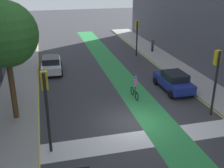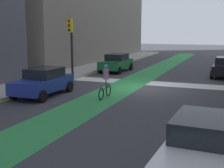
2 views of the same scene
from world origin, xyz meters
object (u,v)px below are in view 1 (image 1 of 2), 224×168
at_px(traffic_signal_near_right, 216,71).
at_px(cyclist_in_lane, 135,86).
at_px(traffic_signal_near_left, 46,97).
at_px(pedestrian_sidewalk_right_a, 153,45).
at_px(car_white_left_far, 51,64).
at_px(street_tree_near, 5,35).
at_px(traffic_signal_far_right, 137,32).
at_px(car_blue_right_far, 174,81).

height_order(traffic_signal_near_right, cyclist_in_lane, traffic_signal_near_right).
relative_size(traffic_signal_near_left, pedestrian_sidewalk_right_a, 2.85).
xyz_separation_m(car_white_left_far, cyclist_in_lane, (5.93, -7.68, 0.17)).
bearing_deg(traffic_signal_near_right, traffic_signal_near_left, -171.81).
height_order(cyclist_in_lane, street_tree_near, street_tree_near).
xyz_separation_m(pedestrian_sidewalk_right_a, street_tree_near, (-14.86, -13.12, 4.67)).
bearing_deg(traffic_signal_near_left, traffic_signal_near_right, 8.19).
distance_m(traffic_signal_near_right, traffic_signal_near_left, 10.88).
distance_m(traffic_signal_far_right, car_blue_right_far, 10.64).
xyz_separation_m(cyclist_in_lane, pedestrian_sidewalk_right_a, (6.23, 11.92, -0.02)).
bearing_deg(traffic_signal_far_right, street_tree_near, -135.44).
bearing_deg(traffic_signal_near_left, car_white_left_far, 87.08).
bearing_deg(street_tree_near, pedestrian_sidewalk_right_a, 41.43).
height_order(traffic_signal_near_left, street_tree_near, street_tree_near).
height_order(traffic_signal_near_right, car_white_left_far, traffic_signal_near_right).
distance_m(car_white_left_far, pedestrian_sidewalk_right_a, 12.88).
relative_size(car_white_left_far, pedestrian_sidewalk_right_a, 2.70).
bearing_deg(pedestrian_sidewalk_right_a, cyclist_in_lane, -117.58).
bearing_deg(cyclist_in_lane, car_blue_right_far, 11.09).
distance_m(traffic_signal_far_right, cyclist_in_lane, 11.95).
height_order(traffic_signal_far_right, pedestrian_sidewalk_right_a, traffic_signal_far_right).
height_order(cyclist_in_lane, pedestrian_sidewalk_right_a, cyclist_in_lane).
bearing_deg(traffic_signal_near_left, car_blue_right_far, 30.54).
bearing_deg(pedestrian_sidewalk_right_a, traffic_signal_near_right, -97.46).
xyz_separation_m(traffic_signal_near_right, pedestrian_sidewalk_right_a, (2.05, 15.66, -2.18)).
bearing_deg(street_tree_near, cyclist_in_lane, 7.90).
height_order(car_white_left_far, car_blue_right_far, same).
relative_size(traffic_signal_far_right, street_tree_near, 0.54).
distance_m(car_white_left_far, car_blue_right_far, 11.78).
relative_size(traffic_signal_far_right, car_blue_right_far, 0.95).
bearing_deg(car_white_left_far, traffic_signal_near_left, -92.92).
bearing_deg(car_white_left_far, pedestrian_sidewalk_right_a, 19.23).
height_order(traffic_signal_near_left, traffic_signal_far_right, traffic_signal_near_left).
relative_size(traffic_signal_near_right, traffic_signal_near_left, 0.99).
height_order(traffic_signal_near_right, street_tree_near, street_tree_near).
height_order(car_blue_right_far, street_tree_near, street_tree_near).
relative_size(traffic_signal_near_left, cyclist_in_lane, 2.44).
bearing_deg(car_blue_right_far, car_white_left_far, 143.66).
relative_size(traffic_signal_far_right, cyclist_in_lane, 2.16).
distance_m(traffic_signal_far_right, car_white_left_far, 10.61).
relative_size(traffic_signal_far_right, pedestrian_sidewalk_right_a, 2.53).
bearing_deg(pedestrian_sidewalk_right_a, car_blue_right_far, -103.37).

